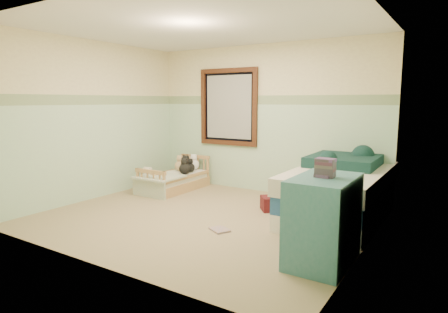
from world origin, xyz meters
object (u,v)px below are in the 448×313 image
Objects in this scene: dresser at (323,220)px; floor_book at (220,230)px; plush_floor_tan at (155,186)px; plush_floor_cream at (148,183)px; toddler_bed_frame at (175,185)px; twin_bed_frame at (339,209)px; red_pillow at (273,204)px.

dresser is 1.43m from floor_book.
plush_floor_tan is 2.24m from floor_book.
toddler_bed_frame is at bearing 43.73° from plush_floor_cream.
toddler_bed_frame is 1.50× the size of dresser.
toddler_bed_frame is 2.92m from twin_bed_frame.
toddler_bed_frame is 2.32m from floor_book.
plush_floor_tan is at bearing 159.33° from dresser.
floor_book is (-1.34, 0.24, -0.41)m from dresser.
plush_floor_tan reaches higher than floor_book.
twin_bed_frame reaches higher than toddler_bed_frame.
twin_bed_frame is (3.26, 0.26, -0.03)m from plush_floor_cream.
plush_floor_cream reaches higher than toddler_bed_frame.
plush_floor_cream is at bearing -175.50° from twin_bed_frame.
floor_book is at bearing 170.07° from dresser.
red_pillow is at bearing 108.66° from floor_book.
toddler_bed_frame is 2.04m from red_pillow.
dresser is (3.20, -1.62, 0.34)m from toddler_bed_frame.
twin_bed_frame is at bearing 78.37° from floor_book.
plush_floor_tan is 3.58m from dresser.
dresser is 3.56× the size of floor_book.
dresser reaches higher than plush_floor_tan.
twin_bed_frame is at bearing 4.50° from plush_floor_cream.
twin_bed_frame is 1.62m from dresser.
toddler_bed_frame is 4.46× the size of plush_floor_cream.
dresser reaches higher than plush_floor_cream.
floor_book is (1.99, -1.02, -0.11)m from plush_floor_tan.
dresser is 1.84m from red_pillow.
red_pillow is at bearing 3.04° from plush_floor_tan.
dresser is at bearing -20.67° from plush_floor_tan.
twin_bed_frame is 1.71m from floor_book.
red_pillow is at bearing 1.71° from plush_floor_cream.
plush_floor_cream reaches higher than red_pillow.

